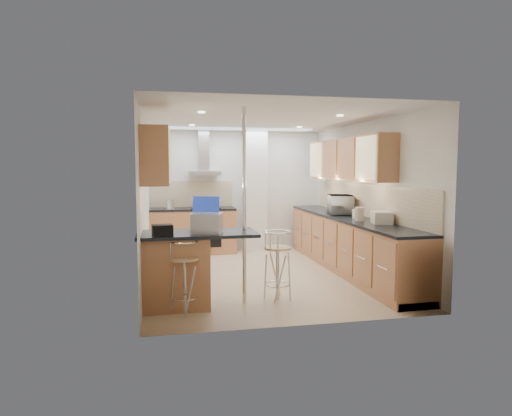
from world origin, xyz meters
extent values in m
plane|color=tan|center=(0.00, 0.00, 0.00)|extent=(4.80, 4.80, 0.00)
cube|color=white|center=(0.00, 2.40, 1.25)|extent=(3.60, 0.04, 2.50)
cube|color=white|center=(0.00, -2.40, 1.25)|extent=(3.60, 0.04, 2.50)
cube|color=white|center=(-1.80, 0.00, 1.25)|extent=(0.04, 4.80, 2.50)
cube|color=white|center=(1.80, 0.00, 1.25)|extent=(0.04, 4.80, 2.50)
cube|color=white|center=(0.00, 0.00, 2.50)|extent=(3.60, 4.80, 0.02)
cube|color=#BB7A4A|center=(1.63, 0.40, 1.88)|extent=(0.34, 3.00, 0.72)
cube|color=#BB7A4A|center=(-1.63, -1.35, 1.88)|extent=(0.34, 0.62, 0.72)
cube|color=#F6E7CF|center=(1.79, 0.00, 1.18)|extent=(0.03, 4.40, 0.56)
cube|color=#F6E7CF|center=(-0.95, 2.38, 1.18)|extent=(1.70, 0.03, 0.56)
cube|color=white|center=(0.35, 2.20, 1.25)|extent=(0.45, 0.40, 2.50)
cube|color=silver|center=(-0.70, 2.15, 1.62)|extent=(0.62, 0.48, 0.08)
cube|color=silver|center=(-0.70, 2.29, 2.06)|extent=(0.22, 0.20, 0.88)
cylinder|color=silver|center=(-0.53, -1.45, 1.25)|extent=(0.05, 0.05, 2.50)
cube|color=black|center=(-0.70, 1.79, 0.45)|extent=(0.58, 0.02, 0.58)
cube|color=black|center=(-0.70, 2.10, 0.93)|extent=(0.58, 0.50, 0.02)
cube|color=tan|center=(0.00, 1.80, 2.48)|extent=(2.80, 0.35, 0.02)
cube|color=#BB7A4A|center=(1.50, 0.00, 0.44)|extent=(0.60, 4.40, 0.88)
cube|color=black|center=(1.50, 0.00, 0.90)|extent=(0.63, 4.40, 0.04)
cube|color=#BB7A4A|center=(-0.95, 2.10, 0.44)|extent=(1.70, 0.60, 0.88)
cube|color=black|center=(-0.95, 2.10, 0.90)|extent=(1.70, 0.63, 0.04)
cube|color=#BB7A4A|center=(-1.12, -1.45, 0.45)|extent=(1.35, 0.62, 0.90)
cube|color=black|center=(-1.12, -1.45, 0.92)|extent=(1.47, 0.72, 0.04)
imported|color=white|center=(1.54, 0.45, 1.09)|extent=(0.53, 0.67, 0.33)
cube|color=#A2A4AA|center=(-1.01, -1.55, 1.06)|extent=(0.42, 0.36, 0.24)
cube|color=black|center=(-1.55, -1.63, 1.00)|extent=(0.26, 0.20, 0.13)
cylinder|color=silver|center=(1.55, 0.99, 1.01)|extent=(0.15, 0.15, 0.17)
cylinder|color=silver|center=(1.58, 0.50, 0.99)|extent=(0.12, 0.12, 0.15)
cylinder|color=#BDB297|center=(1.42, -0.60, 1.03)|extent=(0.18, 0.18, 0.21)
cylinder|color=white|center=(1.51, -0.27, 0.99)|extent=(0.12, 0.12, 0.15)
cube|color=silver|center=(1.61, -0.97, 1.01)|extent=(0.34, 0.39, 0.18)
cylinder|color=silver|center=(-1.39, 1.94, 1.02)|extent=(0.16, 0.16, 0.20)
camera|label=1|loc=(-1.54, -7.11, 1.76)|focal=32.00mm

